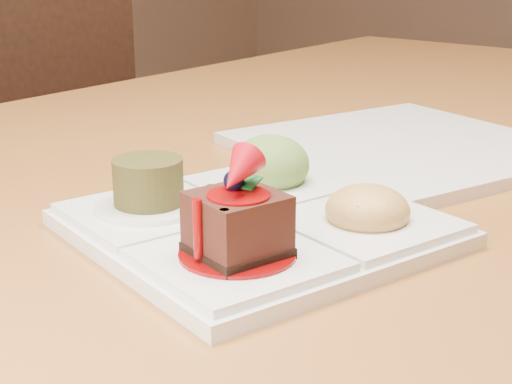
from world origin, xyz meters
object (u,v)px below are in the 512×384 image
Objects in this scene: chair_left at (50,164)px; sampler_plate at (258,211)px; dining_table at (334,217)px; second_plate at (404,148)px.

chair_left is 3.36× the size of sampler_plate.
dining_table is 0.80m from chair_left.
second_plate is at bearing 110.41° from sampler_plate.
chair_left is 0.97m from sampler_plate.
sampler_plate reaches higher than dining_table.
dining_table is 1.83× the size of chair_left.
sampler_plate is (0.84, -0.43, 0.21)m from chair_left.
sampler_plate is 0.28m from second_plate.
second_plate reaches higher than dining_table.
dining_table is 0.10m from second_plate.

